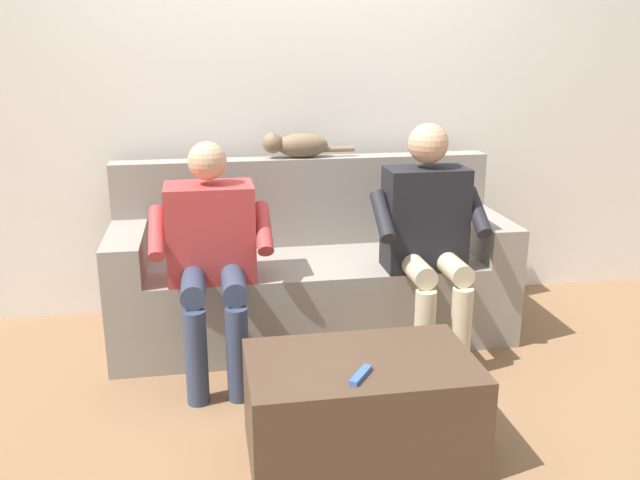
# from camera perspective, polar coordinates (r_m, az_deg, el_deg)

# --- Properties ---
(ground_plane) EXTENTS (8.00, 8.00, 0.00)m
(ground_plane) POSITION_cam_1_polar(r_m,az_deg,el_deg) (3.17, 1.39, -12.83)
(ground_plane) COLOR #846042
(back_wall) EXTENTS (4.89, 0.06, 2.70)m
(back_wall) POSITION_cam_1_polar(r_m,az_deg,el_deg) (3.95, -1.96, 13.58)
(back_wall) COLOR silver
(back_wall) RESTS_ON ground
(couch) EXTENTS (2.08, 0.72, 0.93)m
(couch) POSITION_cam_1_polar(r_m,az_deg,el_deg) (3.68, -0.75, -3.10)
(couch) COLOR gray
(couch) RESTS_ON ground
(coffee_table) EXTENTS (0.86, 0.53, 0.40)m
(coffee_table) POSITION_cam_1_polar(r_m,az_deg,el_deg) (2.67, 3.44, -13.91)
(coffee_table) COLOR #4C3828
(coffee_table) RESTS_ON ground
(person_left_seated) EXTENTS (0.55, 0.49, 1.17)m
(person_left_seated) POSITION_cam_1_polar(r_m,az_deg,el_deg) (3.37, 9.11, 0.94)
(person_left_seated) COLOR black
(person_left_seated) RESTS_ON ground
(person_right_seated) EXTENTS (0.57, 0.60, 1.10)m
(person_right_seated) POSITION_cam_1_polar(r_m,az_deg,el_deg) (3.21, -9.13, -0.44)
(person_right_seated) COLOR #B23838
(person_right_seated) RESTS_ON ground
(cat_on_backrest) EXTENTS (0.51, 0.13, 0.15)m
(cat_on_backrest) POSITION_cam_1_polar(r_m,az_deg,el_deg) (3.74, -2.02, 8.02)
(cat_on_backrest) COLOR #756047
(cat_on_backrest) RESTS_ON couch
(remote_blue) EXTENTS (0.11, 0.13, 0.02)m
(remote_blue) POSITION_cam_1_polar(r_m,az_deg,el_deg) (2.45, 3.45, -11.28)
(remote_blue) COLOR #3860B7
(remote_blue) RESTS_ON coffee_table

